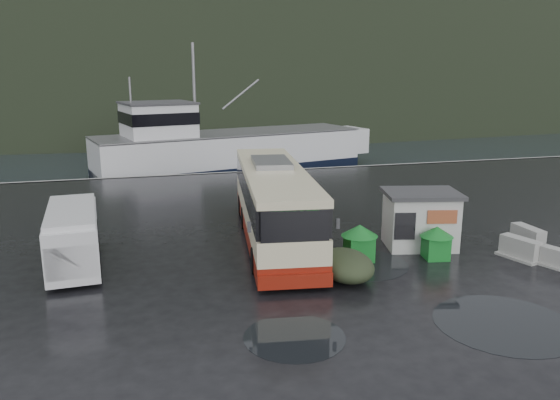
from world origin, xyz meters
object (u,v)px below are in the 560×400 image
object	(u,v)px
waste_bin_left	(359,260)
ticket_kiosk	(419,246)
coach_bus	(274,239)
dome_tent	(346,279)
white_van	(76,266)
waste_bin_right	(435,258)
jersey_barrier_c	(559,268)
jersey_barrier_a	(519,258)
jersey_barrier_b	(527,246)
fishing_trawler	(231,155)

from	to	relation	value
waste_bin_left	ticket_kiosk	bearing A→B (deg)	16.43
coach_bus	dome_tent	size ratio (longest dim) A/B	4.59
white_van	waste_bin_right	distance (m)	13.98
dome_tent	waste_bin_left	bearing A→B (deg)	54.54
waste_bin_left	jersey_barrier_c	world-z (taller)	waste_bin_left
jersey_barrier_a	waste_bin_left	bearing A→B (deg)	166.93
dome_tent	jersey_barrier_b	distance (m)	8.91
waste_bin_left	dome_tent	size ratio (longest dim) A/B	0.55
coach_bus	jersey_barrier_b	bearing A→B (deg)	-12.33
waste_bin_right	jersey_barrier_b	distance (m)	4.56
waste_bin_left	jersey_barrier_b	distance (m)	7.56
jersey_barrier_a	white_van	bearing A→B (deg)	167.91
waste_bin_right	jersey_barrier_a	distance (m)	3.32
jersey_barrier_c	white_van	bearing A→B (deg)	164.40
waste_bin_left	waste_bin_right	world-z (taller)	waste_bin_left
waste_bin_left	fishing_trawler	world-z (taller)	fishing_trawler
dome_tent	ticket_kiosk	size ratio (longest dim) A/B	0.86
waste_bin_left	jersey_barrier_a	size ratio (longest dim) A/B	0.86
dome_tent	fishing_trawler	bearing A→B (deg)	88.23
coach_bus	dome_tent	distance (m)	5.31
white_van	jersey_barrier_c	bearing A→B (deg)	-19.69
ticket_kiosk	jersey_barrier_c	bearing A→B (deg)	-31.08
waste_bin_right	jersey_barrier_a	world-z (taller)	waste_bin_right
coach_bus	jersey_barrier_c	size ratio (longest dim) A/B	8.35
coach_bus	jersey_barrier_c	distance (m)	11.35
ticket_kiosk	jersey_barrier_c	xyz separation A→B (m)	(3.84, -3.67, 0.00)
waste_bin_right	ticket_kiosk	bearing A→B (deg)	86.00
waste_bin_left	waste_bin_right	bearing A→B (deg)	-11.05
jersey_barrier_b	jersey_barrier_a	bearing A→B (deg)	-137.49
coach_bus	dome_tent	bearing A→B (deg)	-67.94
waste_bin_left	waste_bin_right	xyz separation A→B (m)	(3.01, -0.59, 0.00)
waste_bin_right	fishing_trawler	distance (m)	28.26
waste_bin_right	dome_tent	size ratio (longest dim) A/B	0.50
ticket_kiosk	coach_bus	bearing A→B (deg)	168.94
waste_bin_right	fishing_trawler	size ratio (longest dim) A/B	0.05
ticket_kiosk	jersey_barrier_a	xyz separation A→B (m)	(3.11, -2.37, 0.00)
jersey_barrier_b	ticket_kiosk	bearing A→B (deg)	165.58
white_van	waste_bin_left	world-z (taller)	white_van
jersey_barrier_b	dome_tent	bearing A→B (deg)	-170.32
jersey_barrier_c	waste_bin_left	bearing A→B (deg)	158.43
dome_tent	jersey_barrier_b	xyz separation A→B (m)	(8.79, 1.50, 0.00)
white_van	coach_bus	bearing A→B (deg)	4.60
white_van	fishing_trawler	bearing A→B (deg)	63.63
white_van	jersey_barrier_a	distance (m)	17.30
coach_bus	jersey_barrier_c	world-z (taller)	coach_bus
coach_bus	waste_bin_right	xyz separation A→B (m)	(5.58, -4.01, 0.00)
white_van	jersey_barrier_c	xyz separation A→B (m)	(17.65, -4.93, 0.00)
white_van	waste_bin_left	distance (m)	10.91
dome_tent	jersey_barrier_a	size ratio (longest dim) A/B	1.57
jersey_barrier_a	fishing_trawler	xyz separation A→B (m)	(-6.55, 28.92, 0.00)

